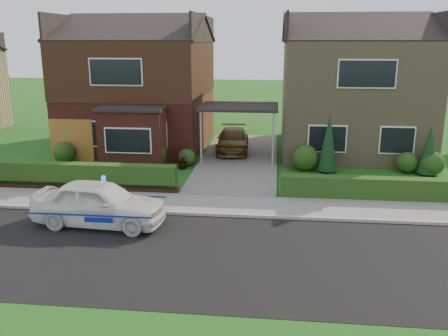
# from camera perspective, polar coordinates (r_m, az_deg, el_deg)

# --- Properties ---
(ground) EXTENTS (120.00, 120.00, 0.00)m
(ground) POSITION_cam_1_polar(r_m,az_deg,el_deg) (13.62, -1.85, -10.46)
(ground) COLOR #195115
(ground) RESTS_ON ground
(road) EXTENTS (60.00, 6.00, 0.02)m
(road) POSITION_cam_1_polar(r_m,az_deg,el_deg) (13.62, -1.85, -10.46)
(road) COLOR black
(road) RESTS_ON ground
(kerb) EXTENTS (60.00, 0.16, 0.12)m
(kerb) POSITION_cam_1_polar(r_m,az_deg,el_deg) (16.38, -0.37, -5.66)
(kerb) COLOR #9E9993
(kerb) RESTS_ON ground
(sidewalk) EXTENTS (60.00, 2.00, 0.10)m
(sidewalk) POSITION_cam_1_polar(r_m,az_deg,el_deg) (17.36, 0.03, -4.47)
(sidewalk) COLOR slate
(sidewalk) RESTS_ON ground
(driveway) EXTENTS (3.80, 12.00, 0.12)m
(driveway) POSITION_cam_1_polar(r_m,az_deg,el_deg) (23.94, 1.80, 1.11)
(driveway) COLOR #666059
(driveway) RESTS_ON ground
(house_left) EXTENTS (7.50, 9.53, 7.25)m
(house_left) POSITION_cam_1_polar(r_m,az_deg,el_deg) (27.20, -10.10, 10.60)
(house_left) COLOR maroon
(house_left) RESTS_ON ground
(house_right) EXTENTS (7.50, 8.06, 7.25)m
(house_right) POSITION_cam_1_polar(r_m,az_deg,el_deg) (26.55, 15.16, 9.89)
(house_right) COLOR #937A5A
(house_right) RESTS_ON ground
(carport_link) EXTENTS (3.80, 3.00, 2.77)m
(carport_link) POSITION_cam_1_polar(r_m,az_deg,el_deg) (23.39, 1.84, 7.26)
(carport_link) COLOR black
(carport_link) RESTS_ON ground
(garage_door) EXTENTS (2.20, 0.10, 2.10)m
(garage_door) POSITION_cam_1_polar(r_m,az_deg,el_deg) (24.74, -17.82, 3.20)
(garage_door) COLOR #935920
(garage_door) RESTS_ON ground
(dwarf_wall) EXTENTS (7.70, 0.25, 0.36)m
(dwarf_wall) POSITION_cam_1_polar(r_m,az_deg,el_deg) (19.85, -16.48, -2.16)
(dwarf_wall) COLOR maroon
(dwarf_wall) RESTS_ON ground
(hedge_left) EXTENTS (7.50, 0.55, 0.90)m
(hedge_left) POSITION_cam_1_polar(r_m,az_deg,el_deg) (20.04, -16.28, -2.52)
(hedge_left) COLOR #183611
(hedge_left) RESTS_ON ground
(hedge_right) EXTENTS (7.50, 0.55, 0.80)m
(hedge_right) POSITION_cam_1_polar(r_m,az_deg,el_deg) (18.91, 18.26, -3.75)
(hedge_right) COLOR #183611
(hedge_right) RESTS_ON ground
(shrub_left_far) EXTENTS (1.08, 1.08, 1.08)m
(shrub_left_far) POSITION_cam_1_polar(r_m,az_deg,el_deg) (24.54, -18.69, 1.81)
(shrub_left_far) COLOR #183611
(shrub_left_far) RESTS_ON ground
(shrub_left_mid) EXTENTS (1.32, 1.32, 1.32)m
(shrub_left_mid) POSITION_cam_1_polar(r_m,az_deg,el_deg) (22.81, -8.60, 1.79)
(shrub_left_mid) COLOR #183611
(shrub_left_mid) RESTS_ON ground
(shrub_left_near) EXTENTS (0.84, 0.84, 0.84)m
(shrub_left_near) POSITION_cam_1_polar(r_m,az_deg,el_deg) (22.81, -4.49, 1.29)
(shrub_left_near) COLOR #183611
(shrub_left_near) RESTS_ON ground
(shrub_right_near) EXTENTS (1.20, 1.20, 1.20)m
(shrub_right_near) POSITION_cam_1_polar(r_m,az_deg,el_deg) (22.24, 9.74, 1.22)
(shrub_right_near) COLOR #183611
(shrub_right_near) RESTS_ON ground
(shrub_right_mid) EXTENTS (0.96, 0.96, 0.96)m
(shrub_right_mid) POSITION_cam_1_polar(r_m,az_deg,el_deg) (23.12, 21.16, 0.63)
(shrub_right_mid) COLOR #183611
(shrub_right_mid) RESTS_ON ground
(shrub_right_far) EXTENTS (1.08, 1.08, 1.08)m
(shrub_right_far) POSITION_cam_1_polar(r_m,az_deg,el_deg) (23.11, 23.75, 0.51)
(shrub_right_far) COLOR #183611
(shrub_right_far) RESTS_ON ground
(conifer_a) EXTENTS (0.90, 0.90, 2.60)m
(conifer_a) POSITION_cam_1_polar(r_m,az_deg,el_deg) (21.97, 12.45, 2.79)
(conifer_a) COLOR black
(conifer_a) RESTS_ON ground
(conifer_b) EXTENTS (0.90, 0.90, 2.20)m
(conifer_b) POSITION_cam_1_polar(r_m,az_deg,el_deg) (22.93, 23.42, 1.88)
(conifer_b) COLOR black
(conifer_b) RESTS_ON ground
(police_car) EXTENTS (4.00, 4.47, 1.65)m
(police_car) POSITION_cam_1_polar(r_m,az_deg,el_deg) (15.97, -14.79, -4.15)
(police_car) COLOR silver
(police_car) RESTS_ON ground
(driveway_car) EXTENTS (1.87, 4.15, 1.18)m
(driveway_car) POSITION_cam_1_polar(r_m,az_deg,el_deg) (25.25, 1.06, 3.37)
(driveway_car) COLOR brown
(driveway_car) RESTS_ON driveway
(potted_plant_a) EXTENTS (0.41, 0.31, 0.72)m
(potted_plant_a) POSITION_cam_1_polar(r_m,az_deg,el_deg) (21.18, -12.93, -0.33)
(potted_plant_a) COLOR gray
(potted_plant_a) RESTS_ON ground
(potted_plant_b) EXTENTS (0.48, 0.48, 0.68)m
(potted_plant_b) POSITION_cam_1_polar(r_m,az_deg,el_deg) (22.57, -8.36, 0.81)
(potted_plant_b) COLOR gray
(potted_plant_b) RESTS_ON ground
(potted_plant_c) EXTENTS (0.58, 0.58, 0.78)m
(potted_plant_c) POSITION_cam_1_polar(r_m,az_deg,el_deg) (22.26, -5.02, 0.84)
(potted_plant_c) COLOR gray
(potted_plant_c) RESTS_ON ground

